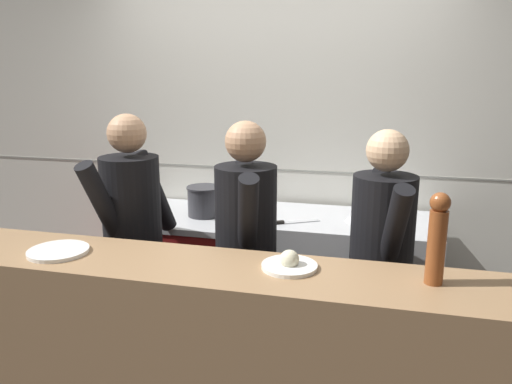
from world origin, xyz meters
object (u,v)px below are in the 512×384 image
stock_pot (204,200)px  plated_dish_main (58,251)px  chef_head_cook (133,240)px  pepper_mill (437,237)px  chef_line (380,265)px  chef_sous (246,254)px  oven_range (199,273)px  mixing_bowl_steel (364,215)px  chefs_knife (288,222)px  plated_dish_appetiser (289,264)px

stock_pot → plated_dish_main: (-0.26, -1.23, 0.06)m
stock_pot → chef_head_cook: (-0.20, -0.65, -0.08)m
pepper_mill → chef_line: size_ratio=0.23×
pepper_mill → chef_line: chef_line is taller
chef_head_cook → chef_sous: bearing=15.0°
oven_range → mixing_bowl_steel: mixing_bowl_steel is taller
chefs_knife → chef_line: size_ratio=0.20×
chef_head_cook → chefs_knife: bearing=48.3°
oven_range → chefs_knife: 0.85m
plated_dish_main → chef_line: (1.45, 0.62, -0.17)m
oven_range → chef_head_cook: chef_head_cook is taller
mixing_bowl_steel → chef_line: (0.11, -0.61, -0.09)m
chefs_knife → plated_dish_main: (-0.88, -1.08, 0.12)m
oven_range → chefs_knife: chefs_knife is taller
plated_dish_appetiser → pepper_mill: size_ratio=0.65×
chef_head_cook → stock_pot: bearing=90.1°
oven_range → stock_pot: bearing=-14.4°
chefs_knife → chef_head_cook: bearing=-149.0°
mixing_bowl_steel → chef_head_cook: size_ratio=0.15×
chef_head_cook → chef_line: (1.38, 0.03, -0.03)m
chef_sous → chef_line: chef_sous is taller
oven_range → chef_head_cook: bearing=-101.9°
chefs_knife → plated_dish_main: size_ratio=1.16×
oven_range → chef_sous: size_ratio=0.57×
pepper_mill → chef_sous: chef_sous is taller
oven_range → mixing_bowl_steel: 1.25m
chefs_knife → chef_line: chef_line is taller
chef_sous → chefs_knife: bearing=57.4°
pepper_mill → chef_head_cook: (-1.58, 0.52, -0.32)m
stock_pot → pepper_mill: pepper_mill is taller
oven_range → mixing_bowl_steel: bearing=-1.1°
chef_sous → stock_pot: bearing=107.6°
pepper_mill → chef_head_cook: size_ratio=0.23×
oven_range → chef_sous: 0.99m
pepper_mill → chef_line: bearing=109.7°
plated_dish_appetiser → chef_line: 0.68m
stock_pot → plated_dish_appetiser: plated_dish_appetiser is taller
chef_line → stock_pot: bearing=137.4°
stock_pot → chef_line: size_ratio=0.15×
pepper_mill → plated_dish_main: bearing=-177.7°
pepper_mill → chef_line: (-0.20, 0.55, -0.35)m
plated_dish_appetiser → chef_line: (0.38, 0.54, -0.18)m
mixing_bowl_steel → chef_line: size_ratio=0.15×
oven_range → pepper_mill: pepper_mill is taller
mixing_bowl_steel → chefs_knife: bearing=-161.7°
stock_pot → plated_dish_appetiser: 1.41m
plated_dish_appetiser → chef_line: size_ratio=0.15×
chefs_knife → chef_line: (0.57, -0.46, -0.05)m
chefs_knife → plated_dish_appetiser: (0.19, -1.00, 0.13)m
stock_pot → chef_line: (1.18, -0.62, -0.11)m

